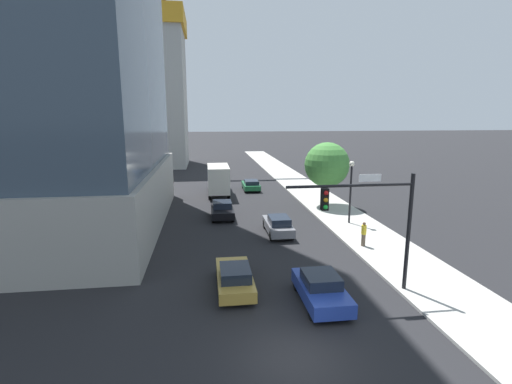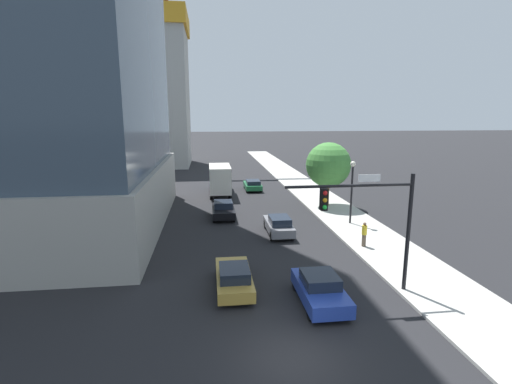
# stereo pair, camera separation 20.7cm
# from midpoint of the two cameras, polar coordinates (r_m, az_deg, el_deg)

# --- Properties ---
(ground_plane) EXTENTS (400.00, 400.00, 0.00)m
(ground_plane) POSITION_cam_midpoint_polar(r_m,az_deg,el_deg) (15.40, 6.00, -23.75)
(ground_plane) COLOR black
(sidewalk) EXTENTS (4.64, 120.00, 0.15)m
(sidewalk) POSITION_cam_midpoint_polar(r_m,az_deg,el_deg) (35.41, 12.56, -3.14)
(sidewalk) COLOR #B2AFA8
(sidewalk) RESTS_ON ground
(construction_building) EXTENTS (26.86, 13.45, 33.35)m
(construction_building) POSITION_cam_midpoint_polar(r_m,az_deg,el_deg) (70.58, -16.18, 15.55)
(construction_building) COLOR #B2AFA8
(construction_building) RESTS_ON ground
(traffic_light_pole) EXTENTS (6.38, 0.48, 5.99)m
(traffic_light_pole) POSITION_cam_midpoint_polar(r_m,az_deg,el_deg) (19.08, 17.23, -2.81)
(traffic_light_pole) COLOR black
(traffic_light_pole) RESTS_ON sidewalk
(street_lamp) EXTENTS (0.44, 0.44, 5.13)m
(street_lamp) POSITION_cam_midpoint_polar(r_m,az_deg,el_deg) (31.43, 14.55, 1.43)
(street_lamp) COLOR black
(street_lamp) RESTS_ON sidewalk
(street_tree) EXTENTS (4.35, 4.35, 6.21)m
(street_tree) POSITION_cam_midpoint_polar(r_m,az_deg,el_deg) (37.22, 11.08, 4.05)
(street_tree) COLOR brown
(street_tree) RESTS_ON sidewalk
(car_gold) EXTENTS (1.79, 4.61, 1.38)m
(car_gold) POSITION_cam_midpoint_polar(r_m,az_deg,el_deg) (19.96, -3.06, -12.78)
(car_gold) COLOR #AD8938
(car_gold) RESTS_ON ground
(car_gray) EXTENTS (1.75, 4.45, 1.46)m
(car_gray) POSITION_cam_midpoint_polar(r_m,az_deg,el_deg) (28.69, 3.68, -5.01)
(car_gray) COLOR slate
(car_gray) RESTS_ON ground
(car_black) EXTENTS (1.92, 4.13, 1.45)m
(car_black) POSITION_cam_midpoint_polar(r_m,az_deg,el_deg) (33.33, -4.80, -2.69)
(car_black) COLOR black
(car_black) RESTS_ON ground
(car_blue) EXTENTS (1.92, 4.29, 1.47)m
(car_blue) POSITION_cam_midpoint_polar(r_m,az_deg,el_deg) (18.86, 9.99, -14.29)
(car_blue) COLOR #233D9E
(car_blue) RESTS_ON ground
(car_green) EXTENTS (1.89, 4.16, 1.28)m
(car_green) POSITION_cam_midpoint_polar(r_m,az_deg,el_deg) (45.33, -0.38, 1.09)
(car_green) COLOR #1E6638
(car_green) RESTS_ON ground
(box_truck) EXTENTS (2.32, 7.68, 3.43)m
(box_truck) POSITION_cam_midpoint_polar(r_m,az_deg,el_deg) (42.74, -5.38, 2.07)
(box_truck) COLOR #1E4799
(box_truck) RESTS_ON ground
(pedestrian_yellow_shirt) EXTENTS (0.34, 0.34, 1.68)m
(pedestrian_yellow_shirt) POSITION_cam_midpoint_polar(r_m,az_deg,el_deg) (26.63, 16.31, -6.14)
(pedestrian_yellow_shirt) COLOR brown
(pedestrian_yellow_shirt) RESTS_ON sidewalk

